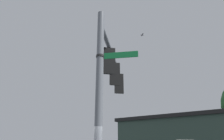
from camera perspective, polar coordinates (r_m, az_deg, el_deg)
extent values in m
cylinder|color=slate|center=(6.49, -3.74, -8.31)|extent=(0.25, 0.25, 6.72)
cylinder|color=slate|center=(10.24, 0.38, 3.32)|extent=(2.24, 5.78, 0.18)
cylinder|color=black|center=(8.92, -1.01, 5.95)|extent=(0.08, 0.08, 0.18)
cube|color=black|center=(8.66, -1.03, 2.33)|extent=(0.36, 0.30, 1.05)
sphere|color=#590F0F|center=(8.97, -1.22, 3.90)|extent=(0.22, 0.22, 0.22)
cube|color=black|center=(9.03, -1.24, 4.42)|extent=(0.24, 0.20, 0.03)
sphere|color=yellow|center=(8.83, -1.24, 1.85)|extent=(0.22, 0.22, 0.22)
cube|color=black|center=(8.88, -1.26, 2.38)|extent=(0.24, 0.20, 0.03)
sphere|color=#0F4C19|center=(8.69, -1.26, -0.28)|extent=(0.22, 0.22, 0.22)
cube|color=black|center=(8.75, -1.28, 0.28)|extent=(0.24, 0.20, 0.03)
cube|color=black|center=(8.50, -0.84, 2.78)|extent=(0.54, 0.03, 1.22)
cylinder|color=black|center=(10.41, 0.61, 1.80)|extent=(0.08, 0.08, 0.18)
cube|color=black|center=(10.19, 0.63, -1.39)|extent=(0.36, 0.30, 1.05)
sphere|color=#590F0F|center=(10.48, 0.42, 0.07)|extent=(0.22, 0.22, 0.22)
cube|color=black|center=(10.54, 0.40, 0.53)|extent=(0.24, 0.20, 0.03)
sphere|color=yellow|center=(10.36, 0.42, -1.74)|extent=(0.22, 0.22, 0.22)
cube|color=black|center=(10.41, 0.40, -1.26)|extent=(0.24, 0.20, 0.03)
sphere|color=#0F4C19|center=(10.25, 0.43, -3.58)|extent=(0.22, 0.22, 0.22)
cube|color=black|center=(10.30, 0.41, -3.09)|extent=(0.24, 0.20, 0.03)
cube|color=black|center=(10.03, 0.82, -1.06)|extent=(0.54, 0.03, 1.22)
cylinder|color=black|center=(11.95, 1.82, -1.30)|extent=(0.08, 0.08, 0.18)
cube|color=black|center=(11.76, 1.85, -4.12)|extent=(0.36, 0.30, 1.05)
sphere|color=#590F0F|center=(12.04, 1.64, -2.79)|extent=(0.22, 0.22, 0.22)
cube|color=black|center=(12.09, 1.62, -2.38)|extent=(0.24, 0.20, 0.03)
sphere|color=yellow|center=(11.93, 1.66, -4.38)|extent=(0.22, 0.22, 0.22)
cube|color=black|center=(11.98, 1.63, -3.96)|extent=(0.24, 0.20, 0.03)
sphere|color=#0F4C19|center=(11.84, 1.68, -6.01)|extent=(0.22, 0.22, 0.22)
cube|color=black|center=(11.88, 1.65, -5.57)|extent=(0.24, 0.20, 0.03)
cube|color=black|center=(11.60, 2.03, -3.88)|extent=(0.54, 0.03, 1.22)
cube|color=#147238|center=(6.88, 2.58, 4.33)|extent=(1.12, 0.43, 0.22)
cube|color=white|center=(6.89, 2.55, 4.27)|extent=(1.11, 0.41, 0.04)
cylinder|color=#262626|center=(6.99, -3.44, 3.91)|extent=(0.29, 0.29, 0.08)
ellipsoid|color=gray|center=(12.33, 8.68, 9.94)|extent=(0.21, 0.09, 0.07)
cube|color=gray|center=(12.32, 8.72, 10.02)|extent=(0.08, 0.26, 0.07)
cube|color=gray|center=(12.35, 8.64, 9.93)|extent=(0.08, 0.26, 0.05)
cube|color=black|center=(20.37, 23.42, -12.92)|extent=(14.92, 14.88, 0.30)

